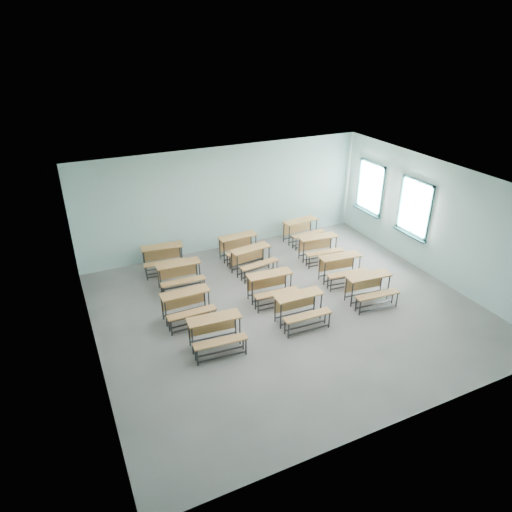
# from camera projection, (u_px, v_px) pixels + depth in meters

# --- Properties ---
(room) EXTENTS (9.04, 8.04, 3.24)m
(room) POSITION_uv_depth(u_px,v_px,m) (292.00, 251.00, 10.65)
(room) COLOR gray
(room) RESTS_ON ground
(desk_unit_r0c0) EXTENTS (1.21, 0.87, 0.72)m
(desk_unit_r0c0) POSITION_uv_depth(u_px,v_px,m) (216.00, 329.00, 9.77)
(desk_unit_r0c0) COLOR #AF793F
(desk_unit_r0c0) RESTS_ON ground
(desk_unit_r0c1) EXTENTS (1.18, 0.81, 0.72)m
(desk_unit_r0c1) POSITION_uv_depth(u_px,v_px,m) (300.00, 305.00, 10.61)
(desk_unit_r0c1) COLOR #AF793F
(desk_unit_r0c1) RESTS_ON ground
(desk_unit_r0c2) EXTENTS (1.21, 0.87, 0.72)m
(desk_unit_r0c2) POSITION_uv_depth(u_px,v_px,m) (370.00, 285.00, 11.42)
(desk_unit_r0c2) COLOR #AF793F
(desk_unit_r0c2) RESTS_ON ground
(desk_unit_r1c0) EXTENTS (1.16, 0.78, 0.72)m
(desk_unit_r1c0) POSITION_uv_depth(u_px,v_px,m) (187.00, 303.00, 10.71)
(desk_unit_r1c0) COLOR #AF793F
(desk_unit_r1c0) RESTS_ON ground
(desk_unit_r1c1) EXTENTS (1.20, 0.84, 0.72)m
(desk_unit_r1c1) POSITION_uv_depth(u_px,v_px,m) (271.00, 283.00, 11.49)
(desk_unit_r1c1) COLOR #AF793F
(desk_unit_r1c1) RESTS_ON ground
(desk_unit_r1c2) EXTENTS (1.23, 0.89, 0.72)m
(desk_unit_r1c2) POSITION_uv_depth(u_px,v_px,m) (341.00, 265.00, 12.37)
(desk_unit_r1c2) COLOR #AF793F
(desk_unit_r1c2) RESTS_ON ground
(desk_unit_r2c0) EXTENTS (1.19, 0.82, 0.72)m
(desk_unit_r2c0) POSITION_uv_depth(u_px,v_px,m) (180.00, 273.00, 12.00)
(desk_unit_r2c0) COLOR #AF793F
(desk_unit_r2c0) RESTS_ON ground
(desk_unit_r2c1) EXTENTS (1.24, 0.92, 0.72)m
(desk_unit_r2c1) POSITION_uv_depth(u_px,v_px,m) (253.00, 257.00, 12.81)
(desk_unit_r2c1) COLOR #AF793F
(desk_unit_r2c1) RESTS_ON ground
(desk_unit_r2c2) EXTENTS (1.22, 0.88, 0.72)m
(desk_unit_r2c2) POSITION_uv_depth(u_px,v_px,m) (319.00, 245.00, 13.51)
(desk_unit_r2c2) COLOR #AF793F
(desk_unit_r2c2) RESTS_ON ground
(desk_unit_r3c0) EXTENTS (1.24, 0.90, 0.72)m
(desk_unit_r3c0) POSITION_uv_depth(u_px,v_px,m) (163.00, 255.00, 12.92)
(desk_unit_r3c0) COLOR #AF793F
(desk_unit_r3c0) RESTS_ON ground
(desk_unit_r3c1) EXTENTS (1.19, 0.84, 0.72)m
(desk_unit_r3c1) POSITION_uv_depth(u_px,v_px,m) (239.00, 244.00, 13.55)
(desk_unit_r3c1) COLOR #AF793F
(desk_unit_r3c1) RESTS_ON ground
(desk_unit_r3c2) EXTENTS (1.21, 0.87, 0.72)m
(desk_unit_r3c2) POSITION_uv_depth(u_px,v_px,m) (302.00, 228.00, 14.64)
(desk_unit_r3c2) COLOR #AF793F
(desk_unit_r3c2) RESTS_ON ground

